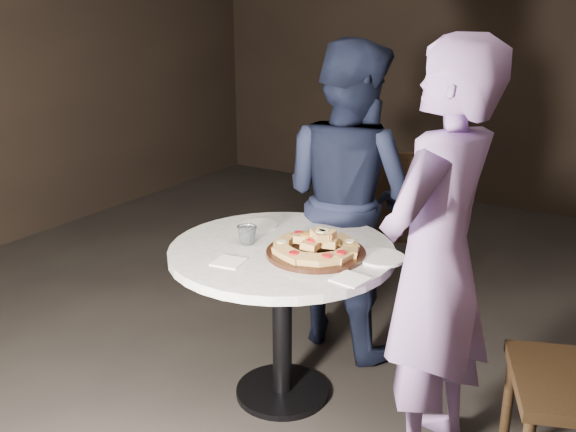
{
  "coord_description": "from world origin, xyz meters",
  "views": [
    {
      "loc": [
        1.27,
        -2.21,
        1.76
      ],
      "look_at": [
        -0.14,
        0.03,
        0.87
      ],
      "focal_mm": 40.0,
      "sensor_mm": 36.0,
      "label": 1
    }
  ],
  "objects": [
    {
      "name": "diner_teal",
      "position": [
        0.56,
        -0.04,
        0.83
      ],
      "size": [
        0.49,
        0.67,
        1.67
      ],
      "primitive_type": "imported",
      "rotation": [
        0.0,
        0.0,
        -1.74
      ],
      "color": "#7F65A4",
      "rests_on": "ground"
    },
    {
      "name": "chair_far",
      "position": [
        -0.11,
        1.07,
        0.57
      ],
      "size": [
        0.62,
        0.63,
        0.99
      ],
      "rotation": [
        0.0,
        0.0,
        3.55
      ],
      "color": "black",
      "rests_on": "ground"
    },
    {
      "name": "diner_navy",
      "position": [
        -0.15,
        0.63,
        0.8
      ],
      "size": [
        0.9,
        0.77,
        1.6
      ],
      "primitive_type": "imported",
      "rotation": [
        0.0,
        0.0,
        2.9
      ],
      "color": "black",
      "rests_on": "ground"
    },
    {
      "name": "focaccia_pile",
      "position": [
        0.03,
        -0.01,
        0.79
      ],
      "size": [
        0.38,
        0.38,
        0.1
      ],
      "rotation": [
        0.0,
        0.0,
        -0.26
      ],
      "color": "#B28545",
      "rests_on": "serving_board"
    },
    {
      "name": "napkin_near",
      "position": [
        -0.23,
        -0.28,
        0.75
      ],
      "size": [
        0.14,
        0.14,
        0.01
      ],
      "primitive_type": "cube",
      "rotation": [
        0.0,
        0.0,
        0.17
      ],
      "color": "white",
      "rests_on": "table"
    },
    {
      "name": "serving_board",
      "position": [
        0.03,
        -0.01,
        0.75
      ],
      "size": [
        0.43,
        0.43,
        0.02
      ],
      "primitive_type": "cylinder",
      "rotation": [
        0.0,
        0.0,
        -0.01
      ],
      "color": "black",
      "rests_on": "table"
    },
    {
      "name": "plate_right",
      "position": [
        0.28,
        0.09,
        0.75
      ],
      "size": [
        0.23,
        0.23,
        0.01
      ],
      "primitive_type": "cylinder",
      "rotation": [
        0.0,
        0.0,
        -0.19
      ],
      "color": "white",
      "rests_on": "table"
    },
    {
      "name": "table",
      "position": [
        -0.14,
        -0.02,
        0.61
      ],
      "size": [
        1.08,
        1.08,
        0.74
      ],
      "rotation": [
        0.0,
        0.0,
        0.1
      ],
      "color": "black",
      "rests_on": "ground"
    },
    {
      "name": "napkin_far",
      "position": [
        0.27,
        -0.17,
        0.75
      ],
      "size": [
        0.14,
        0.14,
        0.01
      ],
      "primitive_type": "cube",
      "rotation": [
        0.0,
        0.0,
        -0.14
      ],
      "color": "white",
      "rests_on": "table"
    },
    {
      "name": "plate_left",
      "position": [
        -0.39,
        0.16,
        0.75
      ],
      "size": [
        0.23,
        0.23,
        0.01
      ],
      "primitive_type": "cylinder",
      "rotation": [
        0.0,
        0.0,
        0.34
      ],
      "color": "white",
      "rests_on": "table"
    },
    {
      "name": "water_glass",
      "position": [
        -0.29,
        -0.06,
        0.78
      ],
      "size": [
        0.1,
        0.1,
        0.08
      ],
      "primitive_type": "imported",
      "rotation": [
        0.0,
        0.0,
        -0.18
      ],
      "color": "silver",
      "rests_on": "table"
    },
    {
      "name": "floor",
      "position": [
        0.0,
        0.0,
        0.0
      ],
      "size": [
        7.0,
        7.0,
        0.0
      ],
      "primitive_type": "plane",
      "color": "black",
      "rests_on": "ground"
    }
  ]
}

